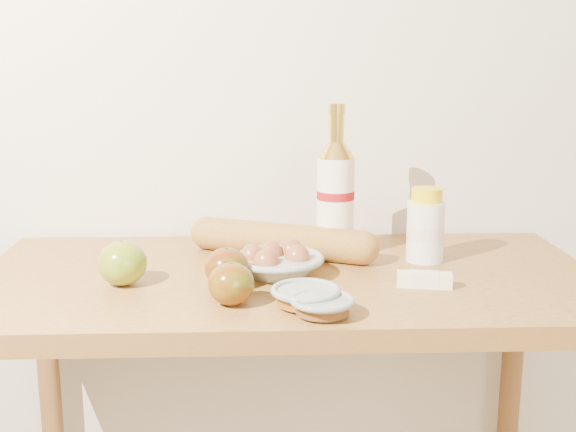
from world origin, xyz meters
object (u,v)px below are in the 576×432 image
(egg_bowl, at_px, (277,262))
(cream_bottle, at_px, (425,227))
(bourbon_bottle, at_px, (336,196))
(table, at_px, (287,333))
(baguette, at_px, (282,240))

(egg_bowl, bearing_deg, cream_bottle, 16.39)
(egg_bowl, bearing_deg, bourbon_bottle, 46.49)
(cream_bottle, xyz_separation_m, egg_bowl, (-0.30, -0.09, -0.04))
(table, height_order, cream_bottle, cream_bottle)
(bourbon_bottle, height_order, baguette, bourbon_bottle)
(bourbon_bottle, height_order, egg_bowl, bourbon_bottle)
(baguette, bearing_deg, cream_bottle, 14.34)
(bourbon_bottle, xyz_separation_m, baguette, (-0.11, 0.00, -0.09))
(bourbon_bottle, bearing_deg, table, -139.84)
(cream_bottle, relative_size, egg_bowl, 0.65)
(bourbon_bottle, bearing_deg, baguette, 170.17)
(cream_bottle, distance_m, baguette, 0.30)
(cream_bottle, height_order, baguette, cream_bottle)
(cream_bottle, bearing_deg, baguette, -170.92)
(bourbon_bottle, xyz_separation_m, cream_bottle, (0.18, -0.04, -0.06))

